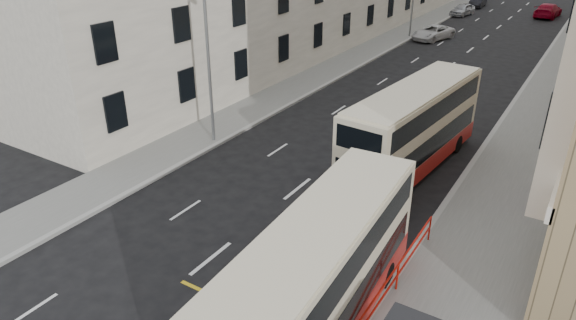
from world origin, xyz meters
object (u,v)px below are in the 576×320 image
Objects in this scene: double_decker_rear at (413,129)px; car_dark at (478,1)px; car_silver at (462,10)px; car_red at (548,10)px; white_van at (433,33)px; double_decker_front at (318,282)px; street_lamp_near at (209,57)px.

double_decker_rear is 50.24m from car_dark.
car_dark is (0.06, 7.33, 0.02)m from car_silver.
car_silver is at bearing 30.06° from car_red.
white_van is 0.88× the size of car_red.
car_silver is at bearing 97.56° from double_decker_front.
car_silver is 7.33m from car_dark.
double_decker_front is at bearing -60.49° from white_van.
car_dark is 9.28m from car_red.
double_decker_front reaches higher than white_van.
street_lamp_near is 1.45× the size of car_red.
double_decker_rear reaches higher than white_van.
white_van is (-7.72, 27.76, -1.40)m from double_decker_rear.
street_lamp_near reaches higher than car_dark.
double_decker_rear is at bearing -82.06° from car_dark.
white_van is 1.11× the size of car_dark.
double_decker_front is 0.96× the size of double_decker_rear.
car_silver is at bearing -92.51° from car_dark.
car_red reaches higher than car_silver.
street_lamp_near is 30.55m from white_van.
car_dark is (-0.95, 21.71, 0.05)m from white_van.
street_lamp_near is 52.08m from car_dark.
double_decker_front is 54.86m from car_silver.
car_silver is (-8.74, 42.14, -1.37)m from double_decker_rear.
street_lamp_near is at bearing 83.78° from car_red.
double_decker_rear is at bearing 93.95° from double_decker_front.
street_lamp_near reaches higher than car_red.
white_van is 1.18× the size of car_silver.
car_silver is at bearing 107.22° from double_decker_rear.
street_lamp_near is 49.78m from car_red.
double_decker_front is at bearing -82.60° from car_dark.
white_van is 21.73m from car_dark.
white_van is 14.41m from car_silver.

